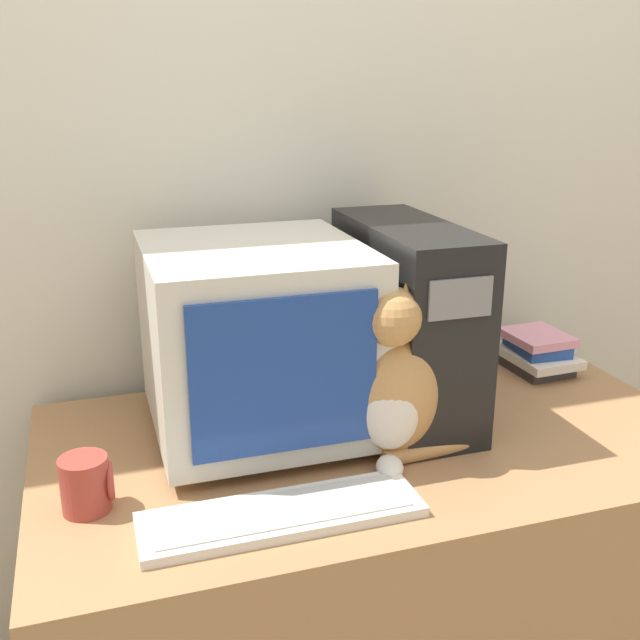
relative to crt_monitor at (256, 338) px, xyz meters
name	(u,v)px	position (x,y,z in m)	size (l,w,h in m)	color
wall_back	(311,149)	(0.23, 0.34, 0.34)	(7.00, 0.05, 2.50)	beige
desk	(372,576)	(0.23, -0.11, -0.56)	(1.38, 0.76, 0.70)	#9E7047
crt_monitor	(256,338)	(0.00, 0.00, 0.00)	(0.43, 0.47, 0.40)	beige
computer_tower	(406,320)	(0.33, 0.00, 0.01)	(0.18, 0.47, 0.42)	black
keyboard	(282,514)	(-0.04, -0.34, -0.20)	(0.48, 0.14, 0.02)	silver
cat	(390,385)	(0.22, -0.19, -0.06)	(0.31, 0.24, 0.36)	#B7844C
book_stack	(537,352)	(0.76, 0.11, -0.16)	(0.16, 0.21, 0.10)	#383333
pen	(195,511)	(-0.18, -0.28, -0.20)	(0.16, 0.02, 0.01)	black
mug	(87,484)	(-0.35, -0.21, -0.16)	(0.09, 0.08, 0.10)	#9E382D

